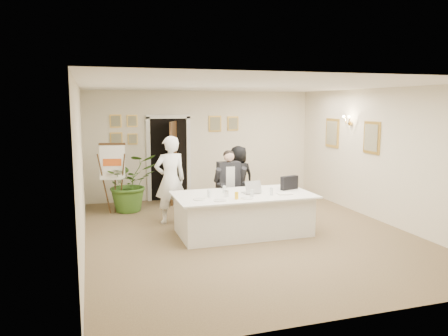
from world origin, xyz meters
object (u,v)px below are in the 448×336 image
object	(u,v)px
flip_chart	(114,182)
laptop_bag	(289,183)
standing_man	(170,180)
laptop	(251,186)
standing_woman	(239,177)
seated_man	(229,185)
potted_palm	(129,183)
conference_table	(243,213)
steel_jug	(227,194)
paper_stack	(285,194)
oj_glass	(237,196)

from	to	relation	value
flip_chart	laptop_bag	world-z (taller)	flip_chart
standing_man	laptop	size ratio (longest dim) A/B	5.19
flip_chart	standing_woman	world-z (taller)	flip_chart
seated_man	laptop_bag	xyz separation A→B (m)	(0.96, -0.94, 0.15)
standing_woman	potted_palm	xyz separation A→B (m)	(-2.50, 0.50, -0.08)
conference_table	standing_man	world-z (taller)	standing_man
seated_man	steel_jug	distance (m)	1.30
seated_man	standing_woman	world-z (taller)	seated_man
standing_man	standing_woman	xyz separation A→B (m)	(1.77, 0.79, -0.16)
conference_table	laptop	world-z (taller)	laptop
paper_stack	flip_chart	bearing A→B (deg)	139.67
seated_man	laptop_bag	size ratio (longest dim) A/B	3.91
laptop_bag	conference_table	bearing A→B (deg)	170.83
seated_man	standing_man	bearing A→B (deg)	-172.12
flip_chart	laptop_bag	bearing A→B (deg)	-32.93
conference_table	paper_stack	bearing A→B (deg)	-20.18
potted_palm	steel_jug	world-z (taller)	potted_palm
seated_man	steel_jug	xyz separation A→B (m)	(-0.45, -1.22, 0.07)
flip_chart	laptop	size ratio (longest dim) A/B	4.49
paper_stack	oj_glass	distance (m)	1.02
flip_chart	paper_stack	world-z (taller)	flip_chart
flip_chart	steel_jug	size ratio (longest dim) A/B	14.35
standing_man	laptop	distance (m)	1.77
oj_glass	seated_man	bearing A→B (deg)	76.92
steel_jug	seated_man	bearing A→B (deg)	69.72
laptop	steel_jug	world-z (taller)	laptop
standing_woman	potted_palm	bearing A→B (deg)	-14.79
laptop_bag	oj_glass	distance (m)	1.41
potted_palm	standing_man	bearing A→B (deg)	-60.59
standing_man	paper_stack	distance (m)	2.41
standing_man	steel_jug	world-z (taller)	standing_man
seated_man	potted_palm	world-z (taller)	seated_man
oj_glass	laptop	bearing A→B (deg)	44.59
laptop	steel_jug	distance (m)	0.59
conference_table	steel_jug	world-z (taller)	steel_jug
seated_man	paper_stack	bearing A→B (deg)	-51.53
conference_table	steel_jug	bearing A→B (deg)	-159.70
flip_chart	standing_woman	xyz separation A→B (m)	(2.86, -0.32, 0.02)
conference_table	potted_palm	size ratio (longest dim) A/B	1.96
seated_man	flip_chart	size ratio (longest dim) A/B	0.96
standing_man	steel_jug	distance (m)	1.55
potted_palm	laptop_bag	size ratio (longest dim) A/B	3.45
laptop	seated_man	bearing A→B (deg)	86.39
flip_chart	conference_table	bearing A→B (deg)	-45.16
conference_table	flip_chart	xyz separation A→B (m)	(-2.27, 2.28, 0.34)
laptop	laptop_bag	size ratio (longest dim) A/B	0.91
standing_woman	steel_jug	bearing A→B (deg)	61.84
laptop	conference_table	bearing A→B (deg)	-176.50
paper_stack	oj_glass	world-z (taller)	oj_glass
laptop	standing_man	bearing A→B (deg)	130.89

